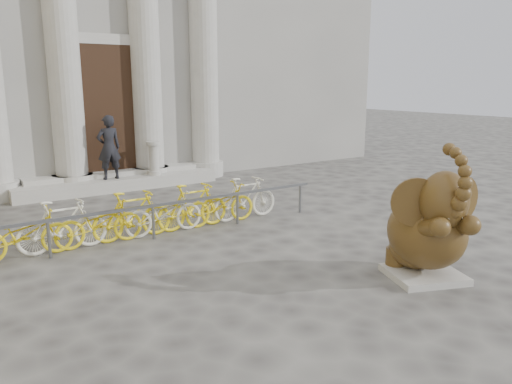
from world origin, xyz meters
TOP-DOWN VIEW (x-y plane):
  - ground at (0.00, 0.00)m, footprint 80.00×80.00m
  - classical_building at (0.00, 14.93)m, footprint 22.00×10.70m
  - entrance_steps at (0.00, 9.40)m, footprint 6.00×1.20m
  - elephant_statue at (1.80, -0.26)m, footprint 1.51×1.78m
  - bike_rack at (-1.06, 4.41)m, footprint 8.00×0.53m
  - pedestrian at (-0.28, 9.17)m, footprint 0.68×0.45m
  - balustrade_post at (1.05, 9.10)m, footprint 0.42×0.42m

SIDE VIEW (x-z plane):
  - ground at x=0.00m, z-range 0.00..0.00m
  - entrance_steps at x=0.00m, z-range 0.00..0.36m
  - bike_rack at x=-1.06m, z-range 0.00..1.00m
  - elephant_statue at x=1.80m, z-range -0.31..1.94m
  - balustrade_post at x=1.05m, z-range 0.32..1.34m
  - pedestrian at x=-0.28m, z-range 0.36..2.22m
  - classical_building at x=0.00m, z-range -0.02..11.98m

